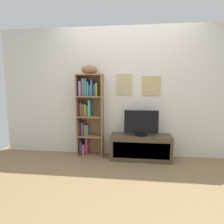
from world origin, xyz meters
TOP-DOWN VIEW (x-y plane):
  - ground at (0.00, 0.00)m, footprint 5.20×5.20m
  - back_wall at (0.00, 1.13)m, footprint 4.80×0.08m
  - bookshelf at (-0.71, 1.00)m, footprint 0.48×0.25m
  - football at (-0.67, 0.98)m, footprint 0.31×0.22m
  - tv_stand at (0.26, 0.90)m, footprint 1.06×0.39m
  - television at (0.26, 0.91)m, footprint 0.59×0.22m

SIDE VIEW (x-z plane):
  - ground at x=0.00m, z-range -0.04..0.00m
  - tv_stand at x=0.26m, z-range 0.00..0.44m
  - television at x=0.26m, z-range 0.43..0.87m
  - bookshelf at x=-0.71m, z-range 0.04..1.55m
  - back_wall at x=0.00m, z-range 0.00..2.36m
  - football at x=-0.67m, z-range 1.51..1.66m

